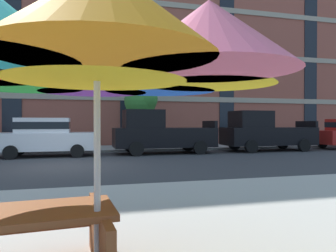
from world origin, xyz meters
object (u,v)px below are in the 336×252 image
at_px(pickup_black_midblock, 265,132).
at_px(patio_umbrella, 97,52).
at_px(pickup_black, 160,133).
at_px(sedan_white, 46,136).
at_px(picnic_table, 11,244).
at_px(street_tree_middle, 142,100).

xyz_separation_m(pickup_black_midblock, patio_umbrella, (-9.55, -12.70, 1.16)).
relative_size(pickup_black, pickup_black_midblock, 1.00).
xyz_separation_m(sedan_white, picnic_table, (1.09, -12.54, -0.46)).
bearing_deg(picnic_table, sedan_white, 94.98).
height_order(patio_umbrella, picnic_table, patio_umbrella).
bearing_deg(patio_umbrella, pickup_black_midblock, 53.07).
distance_m(sedan_white, pickup_black, 5.42).
xyz_separation_m(pickup_black, picnic_table, (-4.33, -12.54, -0.54)).
distance_m(pickup_black_midblock, street_tree_middle, 7.37).
bearing_deg(patio_umbrella, picnic_table, 167.97).
bearing_deg(street_tree_middle, pickup_black_midblock, -27.34).
xyz_separation_m(sedan_white, street_tree_middle, (5.06, 3.27, 2.00)).
bearing_deg(pickup_black_midblock, street_tree_middle, 152.66).
xyz_separation_m(sedan_white, pickup_black, (5.42, 0.00, 0.08)).
xyz_separation_m(pickup_black, street_tree_middle, (-0.36, 3.27, 1.92)).
bearing_deg(sedan_white, pickup_black_midblock, 0.00).
bearing_deg(pickup_black_midblock, sedan_white, -180.00).
relative_size(pickup_black, street_tree_middle, 1.32).
relative_size(pickup_black_midblock, street_tree_middle, 1.32).
bearing_deg(pickup_black_midblock, patio_umbrella, -126.93).
distance_m(patio_umbrella, picnic_table, 1.87).
xyz_separation_m(sedan_white, patio_umbrella, (1.84, -12.70, 1.24)).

